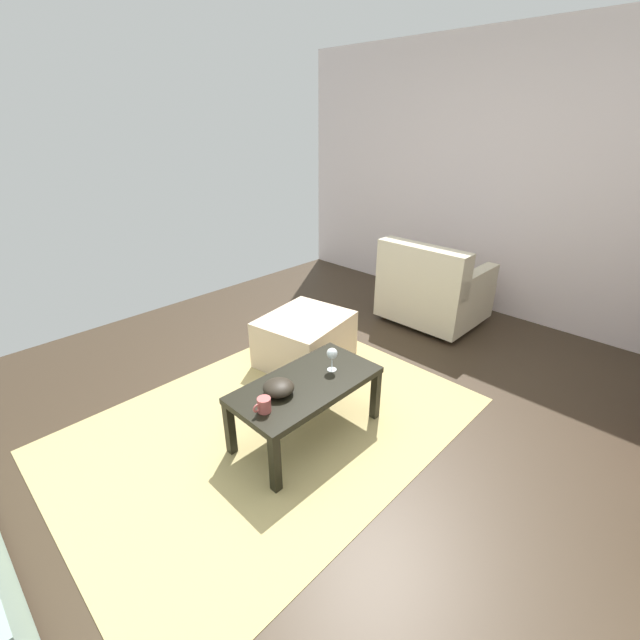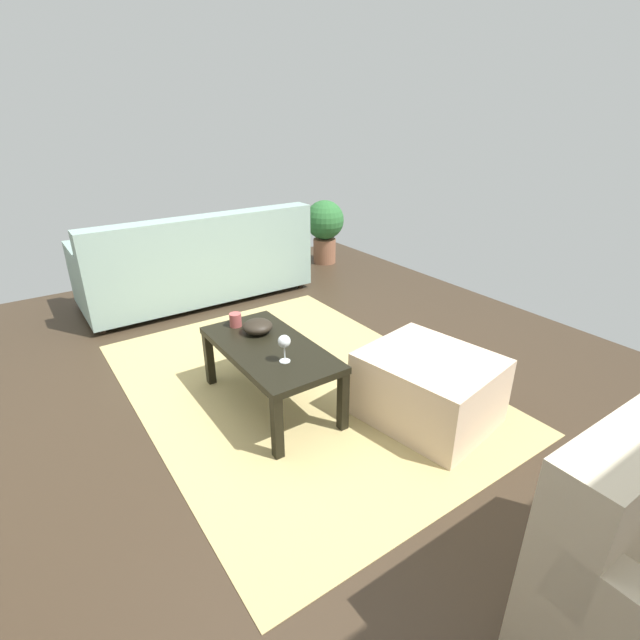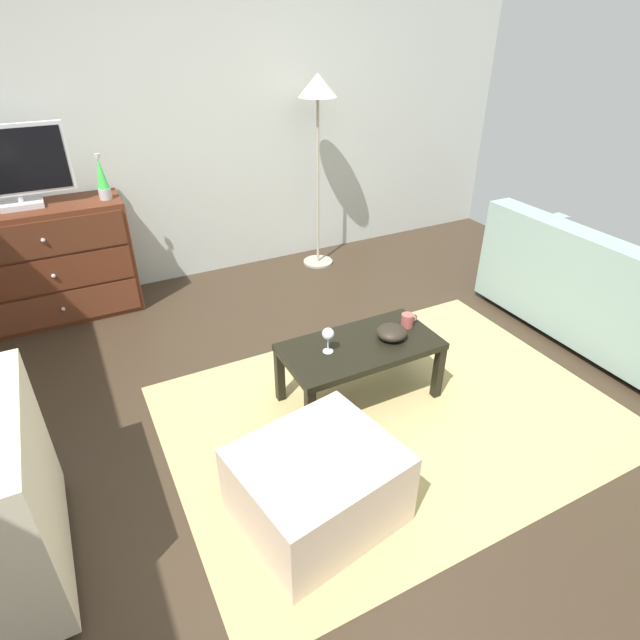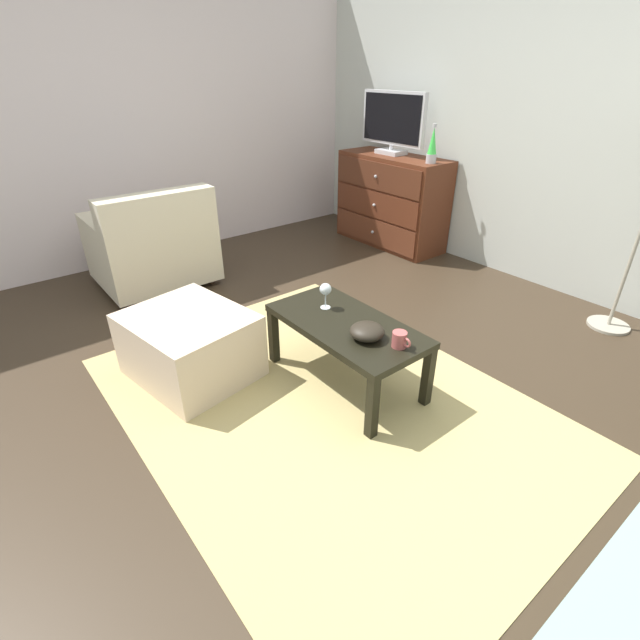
{
  "view_description": "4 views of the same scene",
  "coord_description": "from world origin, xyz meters",
  "px_view_note": "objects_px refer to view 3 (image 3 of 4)",
  "views": [
    {
      "loc": [
        1.58,
        1.6,
        1.85
      ],
      "look_at": [
        -0.16,
        -0.1,
        0.69
      ],
      "focal_mm": 23.52,
      "sensor_mm": 36.0,
      "label": 1
    },
    {
      "loc": [
        -2.05,
        1.17,
        1.66
      ],
      "look_at": [
        -0.18,
        -0.13,
        0.63
      ],
      "focal_mm": 26.31,
      "sensor_mm": 36.0,
      "label": 2
    },
    {
      "loc": [
        -1.28,
        -2.12,
        2.09
      ],
      "look_at": [
        -0.19,
        -0.01,
        0.67
      ],
      "focal_mm": 29.08,
      "sensor_mm": 36.0,
      "label": 3
    },
    {
      "loc": [
        1.78,
        -1.49,
        1.67
      ],
      "look_at": [
        -0.0,
        -0.08,
        0.41
      ],
      "focal_mm": 26.03,
      "sensor_mm": 36.0,
      "label": 4
    }
  ],
  "objects_px": {
    "dresser": "(51,263)",
    "tv": "(10,165)",
    "coffee_table": "(360,351)",
    "couch_large": "(621,305)",
    "mug": "(408,320)",
    "bowl_decorative": "(392,332)",
    "standing_lamp": "(318,105)",
    "wine_glass": "(328,335)",
    "lava_lamp": "(102,179)",
    "ottoman": "(318,486)"
  },
  "relations": [
    {
      "from": "ottoman",
      "to": "standing_lamp",
      "type": "bearing_deg",
      "value": 62.86
    },
    {
      "from": "tv",
      "to": "coffee_table",
      "type": "relative_size",
      "value": 0.82
    },
    {
      "from": "wine_glass",
      "to": "mug",
      "type": "relative_size",
      "value": 1.38
    },
    {
      "from": "coffee_table",
      "to": "standing_lamp",
      "type": "bearing_deg",
      "value": 70.0
    },
    {
      "from": "bowl_decorative",
      "to": "wine_glass",
      "type": "bearing_deg",
      "value": 173.15
    },
    {
      "from": "coffee_table",
      "to": "bowl_decorative",
      "type": "bearing_deg",
      "value": -8.58
    },
    {
      "from": "bowl_decorative",
      "to": "couch_large",
      "type": "relative_size",
      "value": 0.09
    },
    {
      "from": "coffee_table",
      "to": "couch_large",
      "type": "xyz_separation_m",
      "value": [
        1.93,
        -0.31,
        -0.02
      ]
    },
    {
      "from": "coffee_table",
      "to": "wine_glass",
      "type": "height_order",
      "value": "wine_glass"
    },
    {
      "from": "lava_lamp",
      "to": "coffee_table",
      "type": "xyz_separation_m",
      "value": [
        1.07,
        -1.93,
        -0.69
      ]
    },
    {
      "from": "bowl_decorative",
      "to": "ottoman",
      "type": "height_order",
      "value": "bowl_decorative"
    },
    {
      "from": "wine_glass",
      "to": "mug",
      "type": "distance_m",
      "value": 0.58
    },
    {
      "from": "coffee_table",
      "to": "bowl_decorative",
      "type": "relative_size",
      "value": 5.11
    },
    {
      "from": "dresser",
      "to": "tv",
      "type": "height_order",
      "value": "tv"
    },
    {
      "from": "dresser",
      "to": "ottoman",
      "type": "height_order",
      "value": "dresser"
    },
    {
      "from": "couch_large",
      "to": "lava_lamp",
      "type": "bearing_deg",
      "value": 143.24
    },
    {
      "from": "ottoman",
      "to": "standing_lamp",
      "type": "relative_size",
      "value": 0.42
    },
    {
      "from": "coffee_table",
      "to": "wine_glass",
      "type": "distance_m",
      "value": 0.27
    },
    {
      "from": "coffee_table",
      "to": "standing_lamp",
      "type": "distance_m",
      "value": 2.31
    },
    {
      "from": "dresser",
      "to": "coffee_table",
      "type": "bearing_deg",
      "value": -51.84
    },
    {
      "from": "tv",
      "to": "wine_glass",
      "type": "distance_m",
      "value": 2.52
    },
    {
      "from": "mug",
      "to": "bowl_decorative",
      "type": "height_order",
      "value": "mug"
    },
    {
      "from": "wine_glass",
      "to": "bowl_decorative",
      "type": "xyz_separation_m",
      "value": [
        0.41,
        -0.05,
        -0.07
      ]
    },
    {
      "from": "dresser",
      "to": "tv",
      "type": "relative_size",
      "value": 1.52
    },
    {
      "from": "wine_glass",
      "to": "couch_large",
      "type": "xyz_separation_m",
      "value": [
        2.14,
        -0.33,
        -0.19
      ]
    },
    {
      "from": "dresser",
      "to": "lava_lamp",
      "type": "distance_m",
      "value": 0.76
    },
    {
      "from": "tv",
      "to": "lava_lamp",
      "type": "bearing_deg",
      "value": -6.88
    },
    {
      "from": "tv",
      "to": "mug",
      "type": "distance_m",
      "value": 2.89
    },
    {
      "from": "wine_glass",
      "to": "bowl_decorative",
      "type": "height_order",
      "value": "wine_glass"
    },
    {
      "from": "wine_glass",
      "to": "standing_lamp",
      "type": "distance_m",
      "value": 2.3
    },
    {
      "from": "tv",
      "to": "bowl_decorative",
      "type": "relative_size",
      "value": 4.16
    },
    {
      "from": "coffee_table",
      "to": "tv",
      "type": "bearing_deg",
      "value": 129.17
    },
    {
      "from": "standing_lamp",
      "to": "ottoman",
      "type": "bearing_deg",
      "value": -117.14
    },
    {
      "from": "lava_lamp",
      "to": "mug",
      "type": "xyz_separation_m",
      "value": [
        1.43,
        -1.89,
        -0.59
      ]
    },
    {
      "from": "dresser",
      "to": "ottoman",
      "type": "distance_m",
      "value": 2.81
    },
    {
      "from": "dresser",
      "to": "coffee_table",
      "type": "relative_size",
      "value": 1.24
    },
    {
      "from": "dresser",
      "to": "coffee_table",
      "type": "height_order",
      "value": "dresser"
    },
    {
      "from": "couch_large",
      "to": "standing_lamp",
      "type": "height_order",
      "value": "standing_lamp"
    },
    {
      "from": "coffee_table",
      "to": "couch_large",
      "type": "height_order",
      "value": "couch_large"
    },
    {
      "from": "coffee_table",
      "to": "wine_glass",
      "type": "xyz_separation_m",
      "value": [
        -0.21,
        0.02,
        0.17
      ]
    },
    {
      "from": "dresser",
      "to": "bowl_decorative",
      "type": "distance_m",
      "value": 2.66
    },
    {
      "from": "ottoman",
      "to": "standing_lamp",
      "type": "distance_m",
      "value": 3.17
    },
    {
      "from": "bowl_decorative",
      "to": "standing_lamp",
      "type": "distance_m",
      "value": 2.24
    },
    {
      "from": "dresser",
      "to": "lava_lamp",
      "type": "bearing_deg",
      "value": -5.15
    },
    {
      "from": "dresser",
      "to": "mug",
      "type": "distance_m",
      "value": 2.72
    },
    {
      "from": "coffee_table",
      "to": "mug",
      "type": "height_order",
      "value": "mug"
    },
    {
      "from": "tv",
      "to": "ottoman",
      "type": "distance_m",
      "value": 3.02
    },
    {
      "from": "dresser",
      "to": "ottoman",
      "type": "xyz_separation_m",
      "value": [
        0.92,
        -2.65,
        -0.24
      ]
    },
    {
      "from": "dresser",
      "to": "couch_large",
      "type": "distance_m",
      "value": 4.17
    },
    {
      "from": "bowl_decorative",
      "to": "coffee_table",
      "type": "bearing_deg",
      "value": 171.42
    }
  ]
}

